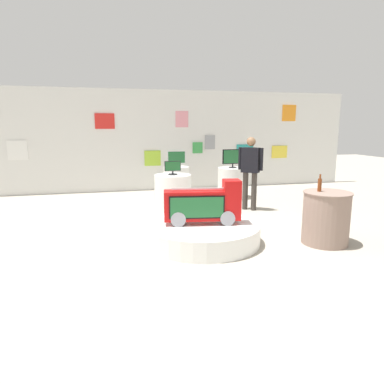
{
  "coord_description": "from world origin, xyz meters",
  "views": [
    {
      "loc": [
        -1.16,
        -4.95,
        1.85
      ],
      "look_at": [
        0.16,
        0.46,
        0.79
      ],
      "focal_mm": 32.37,
      "sensor_mm": 36.0,
      "label": 1
    }
  ],
  "objects_px": {
    "tv_on_left_rear": "(233,157)",
    "side_table_round": "(326,217)",
    "display_pedestal_left_rear": "(232,183)",
    "tv_on_right_rear": "(176,158)",
    "display_pedestal_center_rear": "(173,192)",
    "tv_on_center_rear": "(173,168)",
    "bottle_on_side_table": "(320,184)",
    "novelty_firetruck_tv": "(204,206)",
    "main_display_pedestal": "(202,233)",
    "shopper_browsing_near_truck": "(250,168)",
    "display_pedestal_right_rear": "(177,181)"
  },
  "relations": [
    {
      "from": "tv_on_center_rear",
      "to": "tv_on_right_rear",
      "type": "xyz_separation_m",
      "value": [
        0.38,
        1.49,
        0.06
      ]
    },
    {
      "from": "shopper_browsing_near_truck",
      "to": "tv_on_center_rear",
      "type": "bearing_deg",
      "value": 165.11
    },
    {
      "from": "tv_on_right_rear",
      "to": "side_table_round",
      "type": "relative_size",
      "value": 0.58
    },
    {
      "from": "bottle_on_side_table",
      "to": "shopper_browsing_near_truck",
      "type": "xyz_separation_m",
      "value": [
        -0.17,
        2.34,
        -0.0
      ]
    },
    {
      "from": "tv_on_left_rear",
      "to": "bottle_on_side_table",
      "type": "relative_size",
      "value": 2.03
    },
    {
      "from": "main_display_pedestal",
      "to": "tv_on_center_rear",
      "type": "height_order",
      "value": "tv_on_center_rear"
    },
    {
      "from": "main_display_pedestal",
      "to": "bottle_on_side_table",
      "type": "height_order",
      "value": "bottle_on_side_table"
    },
    {
      "from": "display_pedestal_right_rear",
      "to": "tv_on_right_rear",
      "type": "distance_m",
      "value": 0.62
    },
    {
      "from": "bottle_on_side_table",
      "to": "display_pedestal_right_rear",
      "type": "bearing_deg",
      "value": 108.79
    },
    {
      "from": "tv_on_left_rear",
      "to": "tv_on_right_rear",
      "type": "height_order",
      "value": "tv_on_left_rear"
    },
    {
      "from": "tv_on_right_rear",
      "to": "bottle_on_side_table",
      "type": "bearing_deg",
      "value": -71.19
    },
    {
      "from": "display_pedestal_left_rear",
      "to": "tv_on_center_rear",
      "type": "distance_m",
      "value": 2.07
    },
    {
      "from": "display_pedestal_center_rear",
      "to": "shopper_browsing_near_truck",
      "type": "bearing_deg",
      "value": -15.01
    },
    {
      "from": "display_pedestal_right_rear",
      "to": "tv_on_center_rear",
      "type": "bearing_deg",
      "value": -104.22
    },
    {
      "from": "bottle_on_side_table",
      "to": "tv_on_right_rear",
      "type": "bearing_deg",
      "value": 108.81
    },
    {
      "from": "tv_on_left_rear",
      "to": "tv_on_center_rear",
      "type": "bearing_deg",
      "value": -152.07
    },
    {
      "from": "display_pedestal_left_rear",
      "to": "side_table_round",
      "type": "bearing_deg",
      "value": -87.31
    },
    {
      "from": "tv_on_center_rear",
      "to": "side_table_round",
      "type": "relative_size",
      "value": 0.43
    },
    {
      "from": "display_pedestal_left_rear",
      "to": "display_pedestal_right_rear",
      "type": "relative_size",
      "value": 1.0
    },
    {
      "from": "tv_on_left_rear",
      "to": "novelty_firetruck_tv",
      "type": "bearing_deg",
      "value": -117.38
    },
    {
      "from": "tv_on_center_rear",
      "to": "shopper_browsing_near_truck",
      "type": "xyz_separation_m",
      "value": [
        1.66,
        -0.44,
        -0.0
      ]
    },
    {
      "from": "tv_on_right_rear",
      "to": "shopper_browsing_near_truck",
      "type": "bearing_deg",
      "value": -56.46
    },
    {
      "from": "tv_on_right_rear",
      "to": "display_pedestal_center_rear",
      "type": "bearing_deg",
      "value": -104.3
    },
    {
      "from": "tv_on_left_rear",
      "to": "side_table_round",
      "type": "height_order",
      "value": "tv_on_left_rear"
    },
    {
      "from": "main_display_pedestal",
      "to": "tv_on_left_rear",
      "type": "xyz_separation_m",
      "value": [
        1.72,
        3.28,
        0.9
      ]
    },
    {
      "from": "novelty_firetruck_tv",
      "to": "side_table_round",
      "type": "height_order",
      "value": "novelty_firetruck_tv"
    },
    {
      "from": "side_table_round",
      "to": "shopper_browsing_near_truck",
      "type": "xyz_separation_m",
      "value": [
        -0.28,
        2.42,
        0.52
      ]
    },
    {
      "from": "display_pedestal_center_rear",
      "to": "main_display_pedestal",
      "type": "bearing_deg",
      "value": -89.09
    },
    {
      "from": "tv_on_left_rear",
      "to": "tv_on_center_rear",
      "type": "height_order",
      "value": "tv_on_left_rear"
    },
    {
      "from": "display_pedestal_center_rear",
      "to": "bottle_on_side_table",
      "type": "bearing_deg",
      "value": -56.63
    },
    {
      "from": "display_pedestal_right_rear",
      "to": "bottle_on_side_table",
      "type": "relative_size",
      "value": 2.86
    },
    {
      "from": "side_table_round",
      "to": "tv_on_left_rear",
      "type": "bearing_deg",
      "value": 92.7
    },
    {
      "from": "novelty_firetruck_tv",
      "to": "display_pedestal_left_rear",
      "type": "bearing_deg",
      "value": 62.65
    },
    {
      "from": "novelty_firetruck_tv",
      "to": "bottle_on_side_table",
      "type": "bearing_deg",
      "value": -13.67
    },
    {
      "from": "tv_on_left_rear",
      "to": "display_pedestal_center_rear",
      "type": "relative_size",
      "value": 0.68
    },
    {
      "from": "main_display_pedestal",
      "to": "display_pedestal_left_rear",
      "type": "xyz_separation_m",
      "value": [
        1.72,
        3.28,
        0.24
      ]
    },
    {
      "from": "display_pedestal_left_rear",
      "to": "display_pedestal_center_rear",
      "type": "relative_size",
      "value": 0.96
    },
    {
      "from": "display_pedestal_center_rear",
      "to": "shopper_browsing_near_truck",
      "type": "xyz_separation_m",
      "value": [
        1.66,
        -0.45,
        0.56
      ]
    },
    {
      "from": "novelty_firetruck_tv",
      "to": "display_pedestal_left_rear",
      "type": "relative_size",
      "value": 1.58
    },
    {
      "from": "side_table_round",
      "to": "shopper_browsing_near_truck",
      "type": "relative_size",
      "value": 0.52
    },
    {
      "from": "tv_on_center_rear",
      "to": "shopper_browsing_near_truck",
      "type": "bearing_deg",
      "value": -14.89
    },
    {
      "from": "main_display_pedestal",
      "to": "display_pedestal_left_rear",
      "type": "height_order",
      "value": "display_pedestal_left_rear"
    },
    {
      "from": "tv_on_left_rear",
      "to": "shopper_browsing_near_truck",
      "type": "xyz_separation_m",
      "value": [
        -0.1,
        -1.38,
        -0.11
      ]
    },
    {
      "from": "display_pedestal_left_rear",
      "to": "tv_on_right_rear",
      "type": "bearing_deg",
      "value": 158.1
    },
    {
      "from": "novelty_firetruck_tv",
      "to": "display_pedestal_right_rear",
      "type": "height_order",
      "value": "novelty_firetruck_tv"
    },
    {
      "from": "tv_on_left_rear",
      "to": "side_table_round",
      "type": "xyz_separation_m",
      "value": [
        0.18,
        -3.79,
        -0.63
      ]
    },
    {
      "from": "tv_on_left_rear",
      "to": "tv_on_right_rear",
      "type": "bearing_deg",
      "value": 157.95
    },
    {
      "from": "tv_on_center_rear",
      "to": "bottle_on_side_table",
      "type": "distance_m",
      "value": 3.34
    },
    {
      "from": "tv_on_left_rear",
      "to": "tv_on_center_rear",
      "type": "xyz_separation_m",
      "value": [
        -1.76,
        -0.93,
        -0.11
      ]
    },
    {
      "from": "shopper_browsing_near_truck",
      "to": "display_pedestal_right_rear",
      "type": "bearing_deg",
      "value": 123.48
    }
  ]
}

